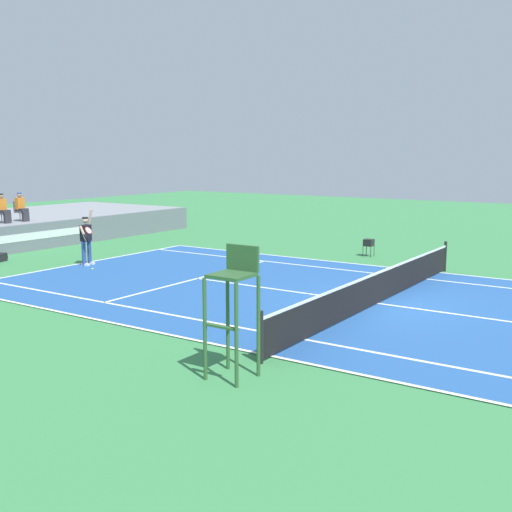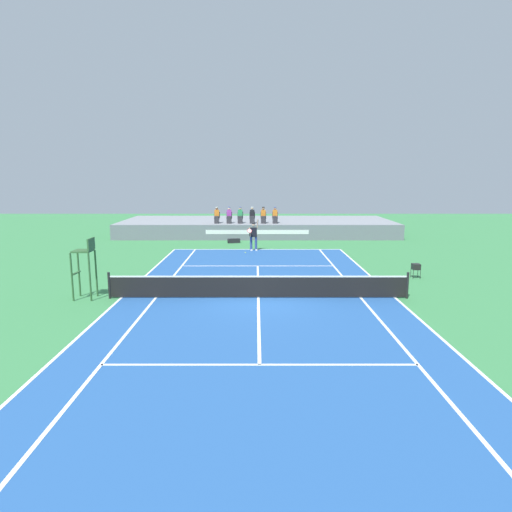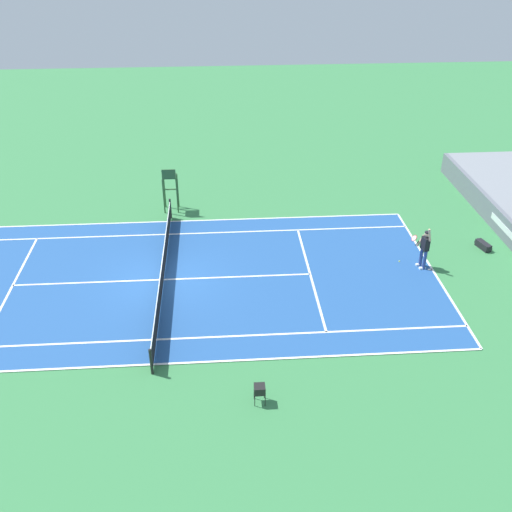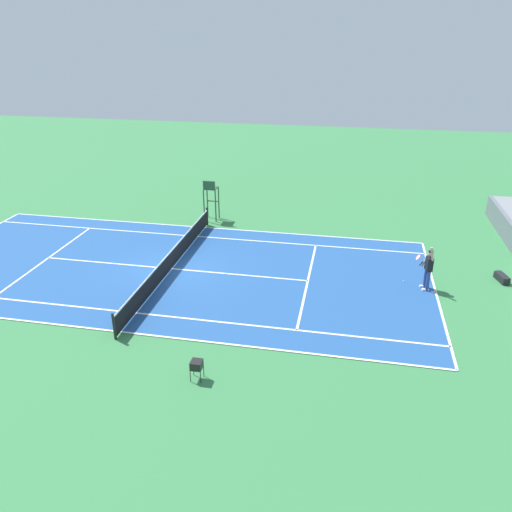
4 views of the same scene
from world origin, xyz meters
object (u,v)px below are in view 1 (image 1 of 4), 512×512
Objects in this scene: tennis_player at (86,239)px; ball_hopper at (369,242)px; spectator_seated_5 at (21,207)px; tennis_ball at (92,269)px; spectator_seated_4 at (3,209)px; umpire_chair at (234,295)px.

ball_hopper is (7.81, -7.86, -0.42)m from tennis_player.
tennis_player is 2.98× the size of ball_hopper.
spectator_seated_5 is 18.60× the size of tennis_ball.
spectator_seated_5 is at bearing 0.00° from spectator_seated_4.
tennis_ball is 0.10× the size of ball_hopper.
spectator_seated_4 is 1.81× the size of ball_hopper.
tennis_player is at bearing 60.13° from umpire_chair.
spectator_seated_4 is 1.00× the size of spectator_seated_5.
tennis_player is 11.09m from ball_hopper.
tennis_ball is at bearing -107.39° from spectator_seated_5.
umpire_chair is at bearing -115.18° from spectator_seated_5.
tennis_player is at bearing 58.85° from tennis_ball.
umpire_chair reaches higher than tennis_player.
umpire_chair is (-8.23, -17.50, -0.22)m from spectator_seated_5.
spectator_seated_4 is 18.60× the size of tennis_ball.
umpire_chair is 14.86m from ball_hopper.
tennis_player is (-1.64, -6.04, -0.78)m from spectator_seated_5.
spectator_seated_5 is at bearing 113.90° from ball_hopper.
tennis_player is at bearing 134.79° from ball_hopper.
spectator_seated_5 is 6.31m from tennis_player.
spectator_seated_4 reaches higher than ball_hopper.
tennis_player reaches higher than ball_hopper.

